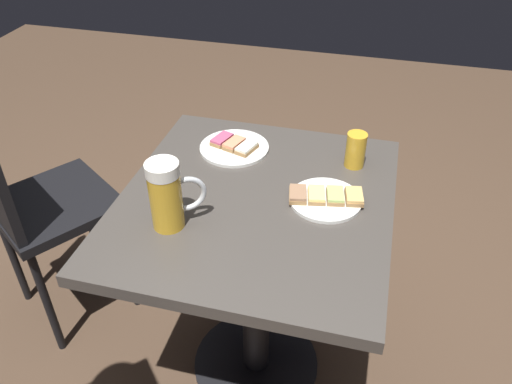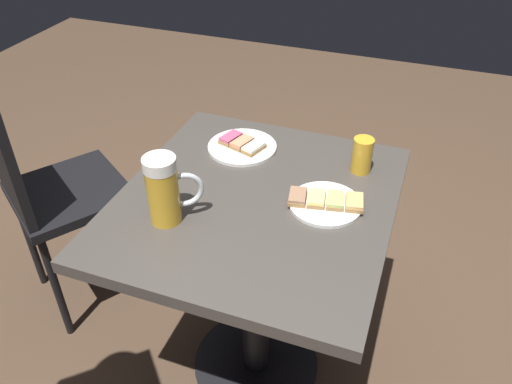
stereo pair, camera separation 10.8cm
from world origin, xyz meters
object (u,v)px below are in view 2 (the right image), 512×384
object	(u,v)px
plate_far	(242,146)
plate_near	(325,202)
beer_glass_small	(362,155)
cafe_chair	(47,186)
beer_mug	(165,190)

from	to	relation	value
plate_far	plate_near	bearing A→B (deg)	148.37
plate_near	plate_far	size ratio (longest dim) A/B	0.96
beer_glass_small	cafe_chair	world-z (taller)	cafe_chair
plate_near	plate_far	xyz separation A→B (m)	(0.31, -0.19, -0.00)
beer_mug	cafe_chair	distance (m)	0.71
plate_near	plate_far	world-z (taller)	same
plate_near	beer_glass_small	size ratio (longest dim) A/B	1.94
plate_far	cafe_chair	size ratio (longest dim) A/B	0.23
cafe_chair	plate_near	bearing A→B (deg)	32.70
cafe_chair	beer_mug	bearing A→B (deg)	14.46
plate_far	cafe_chair	bearing A→B (deg)	14.41
plate_near	beer_glass_small	distance (m)	0.21
plate_near	cafe_chair	size ratio (longest dim) A/B	0.22
beer_mug	beer_glass_small	distance (m)	0.58
plate_far	beer_mug	distance (m)	0.40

